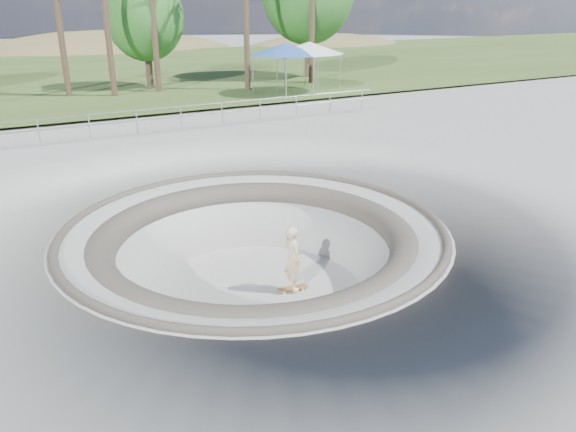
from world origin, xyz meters
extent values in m
plane|color=#A5A49F|center=(0.00, 0.00, 0.00)|extent=(180.00, 180.00, 0.00)
torus|color=#A5A49F|center=(0.00, 0.00, -2.00)|extent=(14.00, 14.00, 4.00)
cylinder|color=#A5A49F|center=(0.00, 0.00, -1.95)|extent=(6.60, 6.60, 0.10)
torus|color=#554D44|center=(0.00, 0.00, -0.02)|extent=(10.24, 10.24, 0.24)
torus|color=#554D44|center=(0.00, 0.00, -0.45)|extent=(8.91, 8.91, 0.81)
cube|color=#364F1F|center=(0.00, 34.00, 0.22)|extent=(180.00, 36.00, 0.12)
ellipsoid|color=brown|center=(8.00, 60.00, -7.87)|extent=(61.60, 44.00, 28.60)
ellipsoid|color=brown|center=(35.00, 52.00, -5.36)|extent=(42.00, 30.00, 19.50)
cylinder|color=#969A9E|center=(0.00, 12.00, 1.17)|extent=(25.00, 0.05, 0.05)
cylinder|color=#969A9E|center=(0.00, 12.00, 0.72)|extent=(25.00, 0.05, 0.05)
cube|color=olive|center=(0.93, -0.46, -1.82)|extent=(0.87, 0.36, 0.02)
cylinder|color=silver|center=(0.93, -0.46, -1.86)|extent=(0.06, 0.18, 0.04)
cylinder|color=silver|center=(0.93, -0.46, -1.86)|extent=(0.06, 0.18, 0.04)
cylinder|color=white|center=(0.93, -0.46, -1.87)|extent=(0.07, 0.04, 0.07)
cylinder|color=white|center=(0.93, -0.46, -1.87)|extent=(0.07, 0.04, 0.07)
cylinder|color=white|center=(0.93, -0.46, -1.87)|extent=(0.07, 0.04, 0.07)
cylinder|color=white|center=(0.93, -0.46, -1.87)|extent=(0.07, 0.04, 0.07)
imported|color=beige|center=(0.93, -0.46, -0.90)|extent=(0.44, 0.67, 1.83)
cylinder|color=#969A9E|center=(10.83, 16.61, 1.38)|extent=(0.06, 0.06, 2.19)
cylinder|color=#969A9E|center=(13.62, 16.61, 1.38)|extent=(0.06, 0.06, 2.19)
cylinder|color=#969A9E|center=(10.83, 19.39, 1.38)|extent=(0.06, 0.06, 2.19)
cylinder|color=#969A9E|center=(13.62, 19.39, 1.38)|extent=(0.06, 0.06, 2.19)
cube|color=silver|center=(12.23, 18.00, 2.57)|extent=(3.91, 3.91, 0.08)
cone|color=silver|center=(12.23, 18.00, 2.92)|extent=(5.46, 5.46, 0.70)
cylinder|color=#969A9E|center=(9.21, 16.61, 1.37)|extent=(0.06, 0.06, 2.18)
cylinder|color=#969A9E|center=(11.98, 16.61, 1.37)|extent=(0.06, 0.06, 2.18)
cylinder|color=#969A9E|center=(9.21, 19.39, 1.37)|extent=(0.06, 0.06, 2.18)
cylinder|color=#969A9E|center=(11.98, 19.39, 1.37)|extent=(0.06, 0.06, 2.18)
cube|color=#2C569F|center=(10.60, 18.00, 2.56)|extent=(3.74, 3.74, 0.08)
cone|color=#2C569F|center=(10.60, 18.00, 2.91)|extent=(5.60, 5.60, 0.69)
cylinder|color=brown|center=(-1.18, 23.38, 5.28)|extent=(0.36, 0.36, 10.22)
cylinder|color=brown|center=(1.22, 22.11, 5.23)|extent=(0.36, 0.36, 10.13)
cylinder|color=brown|center=(4.05, 22.54, 4.07)|extent=(0.36, 0.36, 7.80)
cylinder|color=brown|center=(9.23, 20.52, 4.87)|extent=(0.36, 0.36, 9.41)
cylinder|color=brown|center=(14.45, 21.42, 5.13)|extent=(0.36, 0.36, 9.93)
cylinder|color=brown|center=(4.10, 24.63, 2.23)|extent=(0.44, 0.44, 4.12)
ellipsoid|color=#2C6622|center=(4.10, 24.63, 4.58)|extent=(4.92, 4.47, 5.36)
cylinder|color=brown|center=(15.72, 24.19, 2.99)|extent=(0.44, 0.44, 5.64)
camera|label=1|loc=(-5.77, -12.58, 5.72)|focal=35.00mm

